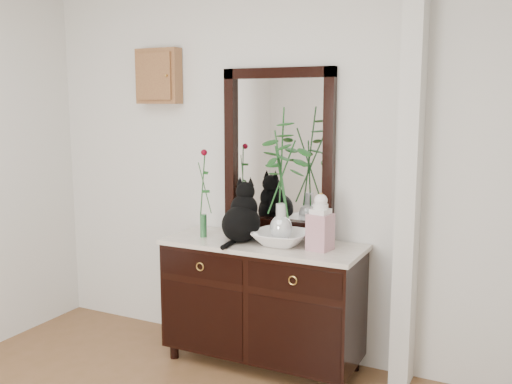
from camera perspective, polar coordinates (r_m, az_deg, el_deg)
The scene contains 10 objects.
wall_back at distance 3.94m, azimuth 0.95°, elevation 2.97°, with size 3.60×0.04×2.70m, color silver.
pilaster at distance 3.56m, azimuth 15.11°, elevation 1.99°, with size 0.12×0.20×2.70m, color silver.
sideboard at distance 3.88m, azimuth 0.67°, elevation -10.45°, with size 1.33×0.52×0.82m.
wall_mirror at distance 3.88m, azimuth 2.20°, elevation 4.20°, with size 0.80×0.06×1.10m.
key_cabinet at distance 4.33m, azimuth -9.70°, elevation 11.34°, with size 0.35×0.10×0.40m, color brown.
cat at distance 3.76m, azimuth -1.50°, elevation -1.98°, with size 0.28×0.34×0.40m, color black, non-canonical shape.
lotus_bowl at distance 3.70m, azimuth 2.51°, elevation -4.62°, with size 0.36×0.36×0.09m, color white.
vase_branches at distance 3.62m, azimuth 2.55°, elevation 1.75°, with size 0.42×0.42×0.88m, color silver, non-canonical shape.
bud_vase_rose at distance 3.87m, azimuth -5.33°, elevation -0.09°, with size 0.07×0.07×0.61m, color #2C6436, non-canonical shape.
ginger_jar at distance 3.56m, azimuth 6.46°, elevation -2.92°, with size 0.14×0.14×0.37m, color white, non-canonical shape.
Camera 1 is at (1.68, -1.57, 1.77)m, focal length 40.00 mm.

